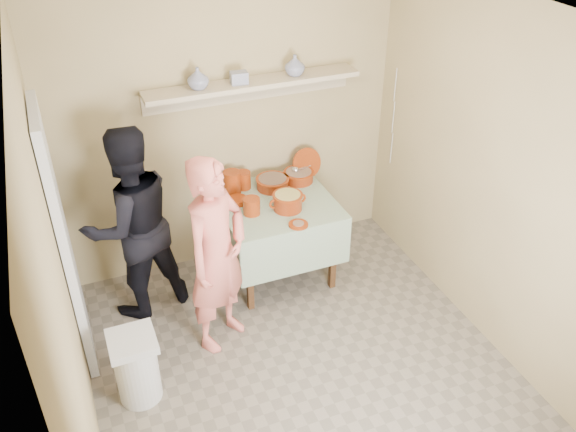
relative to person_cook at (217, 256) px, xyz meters
name	(u,v)px	position (x,y,z in m)	size (l,w,h in m)	color
ground	(307,378)	(0.45, -0.66, -0.80)	(3.50, 3.50, 0.00)	#73685A
tile_panel	(65,243)	(-1.01, 0.29, 0.20)	(0.06, 0.70, 2.00)	silver
plate_stack_a	(232,182)	(0.41, 0.90, 0.06)	(0.15, 0.15, 0.20)	maroon
plate_stack_b	(243,180)	(0.52, 0.93, 0.04)	(0.13, 0.13, 0.16)	maroon
bowl_stack	(252,206)	(0.45, 0.51, 0.03)	(0.14, 0.14, 0.14)	maroon
empty_bowl	(238,200)	(0.39, 0.71, -0.01)	(0.16, 0.16, 0.05)	maroon
propped_lid	(307,163)	(1.13, 0.94, 0.08)	(0.28, 0.28, 0.02)	maroon
vase_right	(295,65)	(1.01, 0.95, 1.01)	(0.16, 0.16, 0.17)	navy
vase_left	(198,78)	(0.19, 0.95, 1.01)	(0.17, 0.17, 0.17)	navy
ceramic_box	(239,78)	(0.52, 0.94, 0.97)	(0.14, 0.10, 0.10)	navy
person_cook	(217,256)	(0.00, 0.00, 0.00)	(0.58, 0.38, 1.60)	#DD6B5F
person_helper	(132,224)	(-0.51, 0.62, 0.02)	(0.80, 0.62, 1.64)	black
room_shell	(312,192)	(0.45, -0.66, 0.81)	(3.04, 3.54, 2.62)	tan
serving_table	(276,213)	(0.70, 0.62, -0.16)	(0.97, 0.97, 0.76)	#4C2D16
cazuela_meat_a	(272,182)	(0.75, 0.83, 0.02)	(0.30, 0.30, 0.10)	#691803
cazuela_meat_b	(299,175)	(1.02, 0.86, 0.02)	(0.28, 0.28, 0.10)	#691803
ladle	(296,170)	(1.00, 0.87, 0.07)	(0.08, 0.26, 0.19)	silver
cazuela_rice	(288,200)	(0.75, 0.46, 0.05)	(0.33, 0.25, 0.14)	#691803
front_plate	(298,224)	(0.73, 0.20, -0.03)	(0.16, 0.16, 0.03)	maroon
wall_shelf	(252,85)	(0.65, 0.99, 0.87)	(1.80, 0.25, 0.21)	tan
trash_bin	(137,367)	(-0.72, -0.36, -0.52)	(0.32, 0.32, 0.56)	silver
electrical_cord	(393,117)	(1.92, 0.82, 0.45)	(0.01, 0.05, 0.90)	silver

